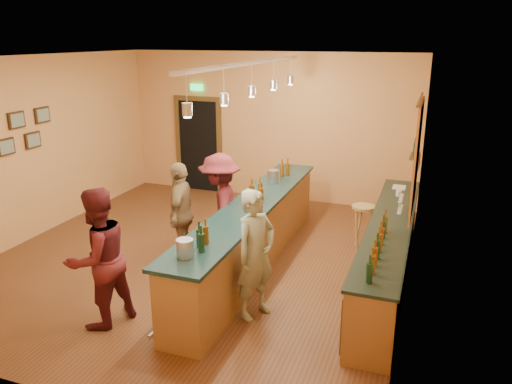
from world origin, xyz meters
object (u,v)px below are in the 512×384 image
(tasting_bar, at_px, (252,230))
(customer_c, at_px, (220,209))
(bartender, at_px, (256,254))
(customer_b, at_px, (181,213))
(bar_stool, at_px, (363,214))
(customer_a, at_px, (98,258))
(back_counter, at_px, (388,251))

(tasting_bar, relative_size, customer_c, 2.87)
(bartender, bearing_deg, customer_b, 80.72)
(customer_c, height_order, bar_stool, customer_c)
(customer_c, relative_size, bar_stool, 2.23)
(customer_a, distance_m, customer_b, 1.97)
(customer_b, relative_size, bar_stool, 2.08)
(customer_b, bearing_deg, back_counter, 84.46)
(back_counter, relative_size, customer_b, 2.74)
(back_counter, distance_m, customer_b, 3.22)
(customer_b, height_order, customer_c, customer_c)
(bartender, distance_m, customer_c, 1.77)
(back_counter, distance_m, tasting_bar, 2.08)
(customer_a, bearing_deg, bartender, 134.58)
(back_counter, xyz_separation_m, customer_c, (-2.62, -0.15, 0.40))
(bartender, bearing_deg, customer_c, 63.30)
(bartender, height_order, customer_c, customer_c)
(bartender, bearing_deg, back_counter, -19.86)
(bar_stool, bearing_deg, bartender, -111.19)
(back_counter, xyz_separation_m, bar_stool, (-0.52, 1.03, 0.17))
(bartender, height_order, customer_a, customer_a)
(customer_b, bearing_deg, customer_a, -15.74)
(customer_a, xyz_separation_m, customer_b, (0.10, 1.97, -0.07))
(back_counter, bearing_deg, customer_a, -143.96)
(bartender, xyz_separation_m, bar_stool, (0.99, 2.56, -0.20))
(tasting_bar, bearing_deg, customer_b, -168.18)
(back_counter, bearing_deg, tasting_bar, -174.99)
(customer_a, distance_m, customer_c, 2.32)
(customer_c, xyz_separation_m, bar_stool, (2.09, 1.18, -0.23))
(back_counter, distance_m, customer_a, 4.06)
(customer_c, bearing_deg, tasting_bar, 69.37)
(customer_c, bearing_deg, customer_a, -33.84)
(bartender, distance_m, customer_a, 1.95)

